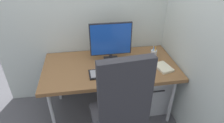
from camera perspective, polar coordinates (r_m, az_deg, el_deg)
The scene contains 10 objects.
ground_plane at distance 2.72m, azimuth -0.45°, elevation -13.91°, with size 8.00×8.00×0.00m, color #4C4C51.
wall_side_right at distance 2.10m, azimuth 23.57°, elevation 14.11°, with size 0.04×2.02×2.80m, color #B7C1BC.
desk at distance 2.29m, azimuth -0.51°, elevation -2.16°, with size 1.58×0.81×0.72m.
office_chair at distance 1.72m, azimuth 2.30°, elevation -15.75°, with size 0.60×0.61×1.32m.
filing_cabinet at distance 2.65m, azimuth 10.86°, elevation -7.23°, with size 0.43×0.52×0.61m.
monitor at distance 2.26m, azimuth -0.35°, elevation 6.34°, with size 0.50×0.14×0.48m.
keyboard at distance 2.11m, azimuth -1.67°, elevation -3.45°, with size 0.39×0.19×0.02m.
mouse at distance 2.17m, azimuth 8.33°, elevation -2.61°, with size 0.05×0.08×0.04m, color black.
pen_holder at distance 2.44m, azimuth 12.35°, elevation 2.24°, with size 0.07×0.07×0.18m.
notebook at distance 2.28m, azimuth 15.11°, elevation -1.69°, with size 0.15×0.22×0.03m, color beige.
Camera 1 is at (-0.27, -1.88, 1.95)m, focal length 30.52 mm.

